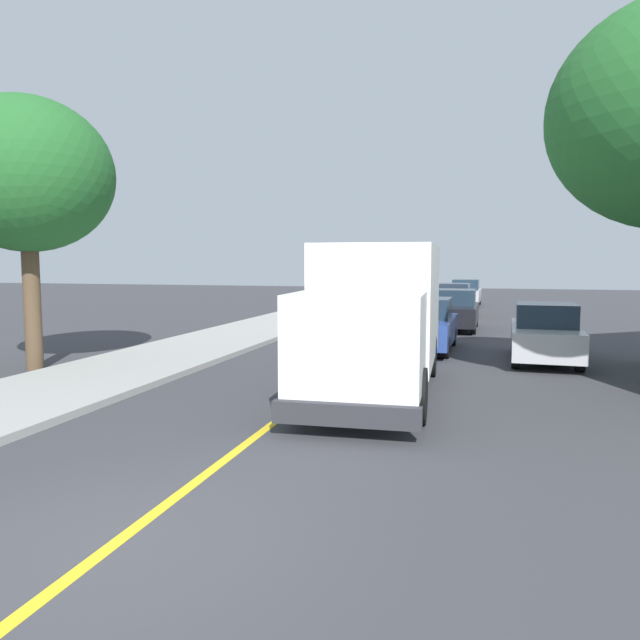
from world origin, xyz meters
name	(u,v)px	position (x,y,z in m)	size (l,w,h in m)	color
ground_plane	(111,546)	(0.00, 0.00, 0.00)	(120.00, 120.00, 0.00)	#38383D
centre_line_yellow	(341,371)	(0.00, 10.00, 0.00)	(0.16, 56.00, 0.01)	gold
box_truck	(378,311)	(1.30, 7.96, 1.77)	(2.71, 7.28, 3.20)	silver
parked_car_near	(424,326)	(1.69, 14.34, 0.79)	(1.88, 4.43, 1.67)	#2D4793
parked_car_mid	(455,311)	(2.33, 20.58, 0.79)	(1.85, 4.42, 1.67)	black
parked_car_far	(453,300)	(1.89, 27.43, 0.79)	(1.94, 4.46, 1.67)	maroon
parked_car_furthest	(466,293)	(2.30, 34.42, 0.79)	(1.92, 4.45, 1.67)	#B7B7BC
parked_van_across	(545,334)	(5.20, 13.00, 0.79)	(1.94, 4.46, 1.67)	#B7B7BC
street_tree_near	(26,176)	(-7.87, 8.16, 5.02)	(4.38, 4.38, 7.02)	brown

